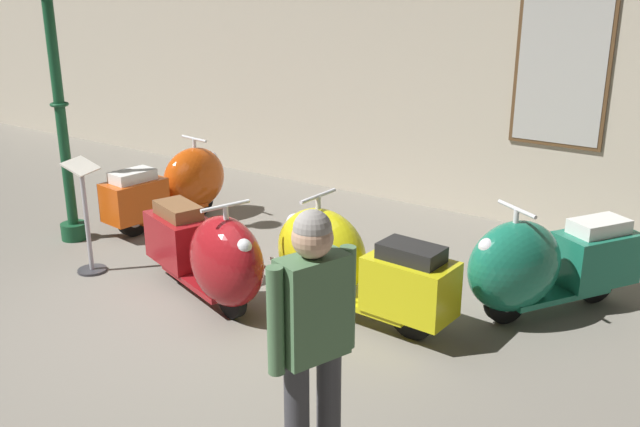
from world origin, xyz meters
TOP-DOWN VIEW (x-y plane):
  - ground_plane at (0.00, 0.00)m, footprint 60.00×60.00m
  - showroom_back_wall at (0.19, 4.01)m, footprint 18.00×0.63m
  - scooter_0 at (-1.91, 1.77)m, footprint 0.64×1.61m
  - scooter_1 at (-0.10, 0.38)m, footprint 1.70×0.97m
  - scooter_2 at (0.98, 0.86)m, footprint 1.69×0.59m
  - scooter_3 at (2.32, 1.77)m, footprint 1.26×1.65m
  - lamppost at (-2.45, 0.71)m, footprint 0.29×0.29m
  - visitor_0 at (1.95, -1.02)m, footprint 0.35×0.53m
  - info_stanchion at (-1.56, 0.24)m, footprint 0.31×0.37m

SIDE VIEW (x-z plane):
  - ground_plane at x=0.00m, z-range 0.00..0.00m
  - scooter_0 at x=-1.91m, z-range -0.04..0.92m
  - scooter_1 at x=-0.10m, z-range -0.04..0.96m
  - scooter_3 at x=2.32m, z-range -0.04..0.96m
  - scooter_2 at x=0.98m, z-range -0.04..0.97m
  - info_stanchion at x=-1.56m, z-range -0.09..1.03m
  - visitor_0 at x=1.95m, z-range 0.13..1.78m
  - lamppost at x=-2.45m, z-range 0.16..2.98m
  - showroom_back_wall at x=0.19m, z-range 0.00..3.30m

